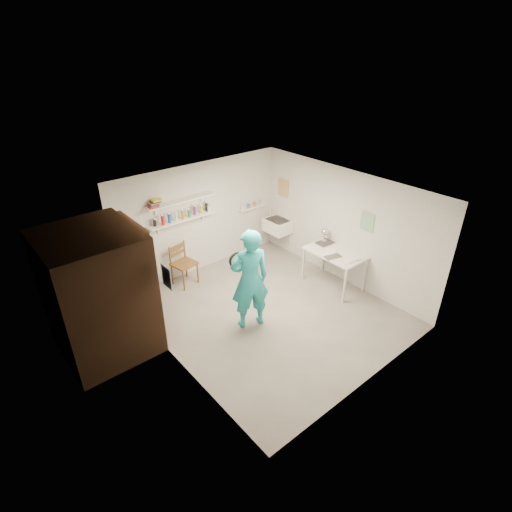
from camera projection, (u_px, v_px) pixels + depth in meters
floor at (269, 312)px, 7.62m from camera, size 4.00×4.50×0.02m
ceiling at (272, 192)px, 6.45m from camera, size 4.00×4.50×0.02m
wall_back at (200, 218)px, 8.55m from camera, size 4.00×0.02×2.40m
wall_front at (379, 318)px, 5.51m from camera, size 4.00×0.02×2.40m
wall_left at (169, 299)px, 5.90m from camera, size 0.02×4.50×2.40m
wall_right at (344, 226)px, 8.16m from camera, size 0.02×4.50×2.40m
doorway_recess at (141, 281)px, 6.72m from camera, size 0.02×0.90×2.00m
corridor_box at (99, 294)px, 6.29m from camera, size 1.40×1.50×2.10m
door_lintel at (133, 224)px, 6.22m from camera, size 0.06×1.05×0.10m
door_jamb_near at (156, 293)px, 6.39m from camera, size 0.06×0.10×2.00m
door_jamb_far at (129, 269)px, 7.06m from camera, size 0.06×0.10×2.00m
shelf_lower at (183, 219)px, 8.11m from camera, size 1.50×0.22×0.03m
shelf_upper at (181, 201)px, 7.92m from camera, size 1.50×0.22×0.03m
ledge_shelf at (252, 207)px, 9.29m from camera, size 0.70×0.14×0.03m
poster_left at (166, 277)px, 5.78m from camera, size 0.01×0.28×0.36m
poster_right_a at (283, 188)px, 9.19m from camera, size 0.01×0.34×0.42m
poster_right_b at (367, 222)px, 7.64m from camera, size 0.01×0.30×0.38m
belfast_sink at (278, 226)px, 9.40m from camera, size 0.48×0.60×0.30m
man at (250, 280)px, 6.85m from camera, size 0.80×0.65×1.89m
wall_clock at (239, 260)px, 6.80m from camera, size 0.33×0.14×0.34m
wooden_chair at (184, 264)px, 8.27m from camera, size 0.52×0.50×0.96m
work_table at (333, 269)px, 8.25m from camera, size 0.71×1.19×0.79m
desk_lamp at (325, 232)px, 8.38m from camera, size 0.15×0.15×0.15m
spray_cans at (182, 215)px, 8.06m from camera, size 1.31×0.06×0.17m
book_stack at (155, 203)px, 7.56m from camera, size 0.26×0.14×0.14m
ledge_pots at (252, 205)px, 9.26m from camera, size 0.48×0.07×0.09m
papers at (335, 252)px, 8.05m from camera, size 0.30×0.22×0.02m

